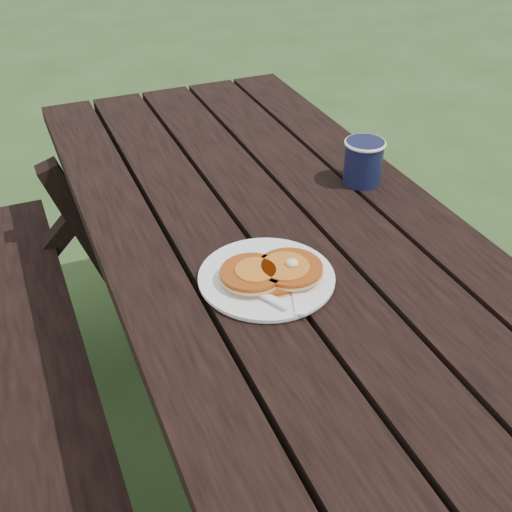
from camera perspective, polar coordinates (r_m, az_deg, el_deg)
name	(u,v)px	position (r m, az deg, el deg)	size (l,w,h in m)	color
ground	(278,462)	(1.85, 2.00, -17.87)	(60.00, 60.00, 0.00)	#2B451D
picnic_table	(281,366)	(1.57, 2.28, -9.77)	(1.36, 1.80, 0.75)	black
plate	(266,278)	(1.20, 0.94, -1.97)	(0.25, 0.25, 0.01)	white
pancake_stack	(272,272)	(1.18, 1.45, -1.45)	(0.19, 0.13, 0.04)	#AE4913
knife	(296,283)	(1.17, 3.61, -2.45)	(0.02, 0.18, 0.01)	white
fork	(264,295)	(1.13, 0.71, -3.45)	(0.03, 0.16, 0.01)	white
coffee_cup	(364,159)	(1.51, 9.54, 8.46)	(0.10, 0.10, 0.10)	#121533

